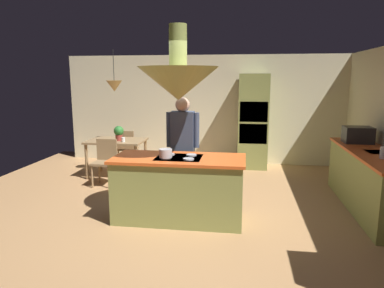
% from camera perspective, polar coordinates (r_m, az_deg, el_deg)
% --- Properties ---
extents(ground, '(8.16, 8.16, 0.00)m').
position_cam_1_polar(ground, '(5.44, -1.69, -11.15)').
color(ground, '#AD7F51').
extents(wall_back, '(6.80, 0.10, 2.55)m').
position_cam_1_polar(wall_back, '(8.51, 2.35, 5.57)').
color(wall_back, beige).
rests_on(wall_back, ground).
extents(kitchen_island, '(1.87, 0.84, 0.94)m').
position_cam_1_polar(kitchen_island, '(5.10, -2.11, -7.14)').
color(kitchen_island, '#8C934C').
rests_on(kitchen_island, ground).
extents(counter_run_right, '(0.73, 2.60, 0.92)m').
position_cam_1_polar(counter_run_right, '(6.11, 26.81, -5.27)').
color(counter_run_right, '#8C934C').
rests_on(counter_run_right, ground).
extents(oven_tower, '(0.66, 0.62, 2.11)m').
position_cam_1_polar(oven_tower, '(8.08, 9.82, 3.60)').
color(oven_tower, '#8C934C').
rests_on(oven_tower, ground).
extents(dining_table, '(1.15, 0.82, 0.76)m').
position_cam_1_polar(dining_table, '(7.47, -12.06, -0.12)').
color(dining_table, '#91724C').
rests_on(dining_table, ground).
extents(person_at_island, '(0.53, 0.23, 1.72)m').
position_cam_1_polar(person_at_island, '(5.64, -1.50, 0.12)').
color(person_at_island, tan).
rests_on(person_at_island, ground).
extents(range_hood, '(1.10, 1.10, 1.00)m').
position_cam_1_polar(range_hood, '(4.86, -2.24, 10.04)').
color(range_hood, '#8C934C').
extents(pendant_light_over_table, '(0.32, 0.32, 0.82)m').
position_cam_1_polar(pendant_light_over_table, '(7.35, -12.42, 9.14)').
color(pendant_light_over_table, '#E0B266').
extents(chair_facing_island, '(0.40, 0.40, 0.87)m').
position_cam_1_polar(chair_facing_island, '(6.93, -13.81, -2.33)').
color(chair_facing_island, '#91724C').
rests_on(chair_facing_island, ground).
extents(chair_by_back_wall, '(0.40, 0.40, 0.87)m').
position_cam_1_polar(chair_by_back_wall, '(8.09, -10.47, -0.38)').
color(chair_by_back_wall, '#91724C').
rests_on(chair_by_back_wall, ground).
extents(potted_plant_on_table, '(0.20, 0.20, 0.30)m').
position_cam_1_polar(potted_plant_on_table, '(7.34, -11.72, 1.84)').
color(potted_plant_on_table, '#99382D').
rests_on(potted_plant_on_table, dining_table).
extents(cup_on_table, '(0.07, 0.07, 0.09)m').
position_cam_1_polar(cup_on_table, '(7.19, -11.02, 0.68)').
color(cup_on_table, white).
rests_on(cup_on_table, dining_table).
extents(microwave_on_counter, '(0.46, 0.36, 0.28)m').
position_cam_1_polar(microwave_on_counter, '(6.71, 25.18, 1.35)').
color(microwave_on_counter, '#232326').
rests_on(microwave_on_counter, counter_run_right).
extents(cooking_pot_on_cooktop, '(0.18, 0.18, 0.12)m').
position_cam_1_polar(cooking_pot_on_cooktop, '(4.87, -4.28, -1.51)').
color(cooking_pot_on_cooktop, '#B2B2B7').
rests_on(cooking_pot_on_cooktop, kitchen_island).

